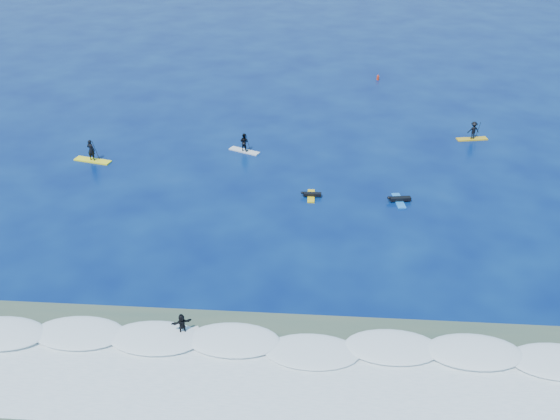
# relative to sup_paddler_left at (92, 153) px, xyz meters

# --- Properties ---
(ground) EXTENTS (160.00, 160.00, 0.00)m
(ground) POSITION_rel_sup_paddler_left_xyz_m (17.09, -10.19, -0.67)
(ground) COLOR #031048
(ground) RESTS_ON ground
(shallow_water) EXTENTS (90.00, 13.00, 0.01)m
(shallow_water) POSITION_rel_sup_paddler_left_xyz_m (17.09, -24.19, -0.66)
(shallow_water) COLOR #394E3F
(shallow_water) RESTS_ON ground
(breaking_wave) EXTENTS (40.00, 6.00, 0.30)m
(breaking_wave) POSITION_rel_sup_paddler_left_xyz_m (17.09, -20.19, -0.67)
(breaking_wave) COLOR white
(breaking_wave) RESTS_ON ground
(whitewater) EXTENTS (34.00, 5.00, 0.02)m
(whitewater) POSITION_rel_sup_paddler_left_xyz_m (17.09, -23.19, -0.67)
(whitewater) COLOR silver
(whitewater) RESTS_ON ground
(sup_paddler_left) EXTENTS (3.13, 1.44, 2.13)m
(sup_paddler_left) POSITION_rel_sup_paddler_left_xyz_m (0.00, 0.00, 0.00)
(sup_paddler_left) COLOR yellow
(sup_paddler_left) RESTS_ON ground
(sup_paddler_center) EXTENTS (2.67, 1.67, 1.85)m
(sup_paddler_center) POSITION_rel_sup_paddler_left_xyz_m (11.90, 2.64, 0.02)
(sup_paddler_center) COLOR silver
(sup_paddler_center) RESTS_ON ground
(sup_paddler_right) EXTENTS (2.73, 1.17, 1.86)m
(sup_paddler_right) POSITION_rel_sup_paddler_left_xyz_m (31.12, 6.45, 0.06)
(sup_paddler_right) COLOR gold
(sup_paddler_right) RESTS_ON ground
(prone_paddler_near) EXTENTS (1.49, 1.88, 0.39)m
(prone_paddler_near) POSITION_rel_sup_paddler_left_xyz_m (17.62, -4.62, -0.53)
(prone_paddler_near) COLOR yellow
(prone_paddler_near) RESTS_ON ground
(prone_paddler_far) EXTENTS (1.72, 2.21, 0.45)m
(prone_paddler_far) POSITION_rel_sup_paddler_left_xyz_m (23.84, -4.88, -0.51)
(prone_paddler_far) COLOR blue
(prone_paddler_far) RESTS_ON ground
(wave_surfer) EXTENTS (1.76, 1.13, 1.24)m
(wave_surfer) POSITION_rel_sup_paddler_left_xyz_m (11.43, -19.83, 0.06)
(wave_surfer) COLOR silver
(wave_surfer) RESTS_ON breaking_wave
(marker_buoy) EXTENTS (0.28, 0.28, 0.66)m
(marker_buoy) POSITION_rel_sup_paddler_left_xyz_m (24.05, 21.66, -0.38)
(marker_buoy) COLOR red
(marker_buoy) RESTS_ON ground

